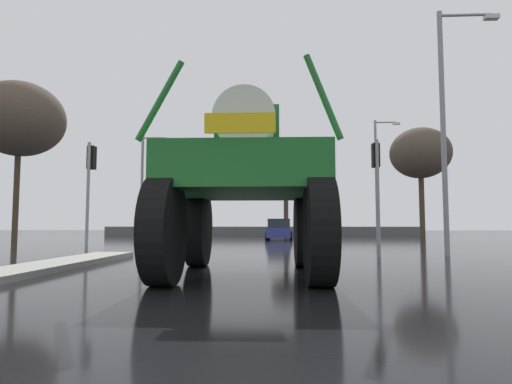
# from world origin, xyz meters

# --- Properties ---
(ground_plane) EXTENTS (120.00, 120.00, 0.00)m
(ground_plane) POSITION_xyz_m (0.00, 18.00, 0.00)
(ground_plane) COLOR black
(median_island) EXTENTS (1.30, 9.82, 0.15)m
(median_island) POSITION_xyz_m (-4.06, 5.49, 0.07)
(median_island) COLOR #9E9B93
(median_island) RESTS_ON ground
(oversize_sprayer) EXTENTS (3.80, 5.72, 4.21)m
(oversize_sprayer) POSITION_xyz_m (0.96, 5.17, 2.02)
(oversize_sprayer) COLOR black
(oversize_sprayer) RESTS_ON ground
(sedan_ahead) EXTENTS (2.01, 4.17, 1.52)m
(sedan_ahead) POSITION_xyz_m (1.73, 26.97, 0.71)
(sedan_ahead) COLOR navy
(sedan_ahead) RESTS_ON ground
(traffic_signal_near_left) EXTENTS (0.24, 0.54, 4.05)m
(traffic_signal_near_left) POSITION_xyz_m (-5.11, 10.57, 2.95)
(traffic_signal_near_left) COLOR gray
(traffic_signal_near_left) RESTS_ON ground
(traffic_signal_near_right) EXTENTS (0.24, 0.54, 4.04)m
(traffic_signal_near_right) POSITION_xyz_m (5.08, 10.57, 2.95)
(traffic_signal_near_right) COLOR gray
(traffic_signal_near_right) RESTS_ON ground
(streetlight_near_right) EXTENTS (2.18, 0.24, 8.82)m
(streetlight_near_right) POSITION_xyz_m (7.69, 10.88, 4.90)
(streetlight_near_right) COLOR gray
(streetlight_near_right) RESTS_ON ground
(streetlight_far_left) EXTENTS (1.90, 0.24, 7.07)m
(streetlight_far_left) POSITION_xyz_m (-7.28, 23.57, 3.97)
(streetlight_far_left) COLOR gray
(streetlight_far_left) RESTS_ON ground
(streetlight_far_right) EXTENTS (1.87, 0.24, 8.71)m
(streetlight_far_right) POSITION_xyz_m (8.90, 26.77, 4.81)
(streetlight_far_right) COLOR gray
(streetlight_far_right) RESTS_ON ground
(bare_tree_left) EXTENTS (4.39, 4.39, 8.26)m
(bare_tree_left) POSITION_xyz_m (-11.31, 16.05, 6.37)
(bare_tree_left) COLOR #473828
(bare_tree_left) RESTS_ON ground
(bare_tree_right) EXTENTS (4.11, 4.11, 7.76)m
(bare_tree_right) POSITION_xyz_m (11.45, 25.23, 5.98)
(bare_tree_right) COLOR #473828
(bare_tree_right) RESTS_ON ground
(bare_tree_far_center) EXTENTS (2.62, 2.62, 5.66)m
(bare_tree_far_center) POSITION_xyz_m (2.32, 31.85, 4.45)
(bare_tree_far_center) COLOR #473828
(bare_tree_far_center) RESTS_ON ground
(roadside_barrier) EXTENTS (30.35, 0.24, 0.90)m
(roadside_barrier) POSITION_xyz_m (0.00, 36.42, 0.45)
(roadside_barrier) COLOR #59595B
(roadside_barrier) RESTS_ON ground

